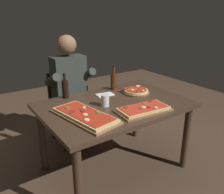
{
  "coord_description": "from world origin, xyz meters",
  "views": [
    {
      "loc": [
        -1.22,
        -1.72,
        1.59
      ],
      "look_at": [
        0.0,
        0.05,
        0.79
      ],
      "focal_mm": 37.82,
      "sensor_mm": 36.0,
      "label": 1
    }
  ],
  "objects_px": {
    "pizza_rectangular_left": "(85,115)",
    "tumbler_near_camera": "(105,101)",
    "diner_chair": "(68,103)",
    "wine_bottle_dark": "(114,81)",
    "pizza_rectangular_front": "(144,109)",
    "pizza_round_far": "(136,91)",
    "dining_table": "(115,112)",
    "seated_diner": "(71,86)",
    "oil_bottle_amber": "(65,89)"
  },
  "relations": [
    {
      "from": "pizza_round_far",
      "to": "seated_diner",
      "type": "distance_m",
      "value": 0.78
    },
    {
      "from": "pizza_rectangular_front",
      "to": "tumbler_near_camera",
      "type": "xyz_separation_m",
      "value": [
        -0.21,
        0.3,
        0.03
      ]
    },
    {
      "from": "wine_bottle_dark",
      "to": "tumbler_near_camera",
      "type": "relative_size",
      "value": 2.48
    },
    {
      "from": "tumbler_near_camera",
      "to": "seated_diner",
      "type": "distance_m",
      "value": 0.73
    },
    {
      "from": "pizza_rectangular_left",
      "to": "diner_chair",
      "type": "bearing_deg",
      "value": 74.13
    },
    {
      "from": "pizza_rectangular_left",
      "to": "tumbler_near_camera",
      "type": "distance_m",
      "value": 0.31
    },
    {
      "from": "pizza_round_far",
      "to": "seated_diner",
      "type": "bearing_deg",
      "value": 128.0
    },
    {
      "from": "oil_bottle_amber",
      "to": "diner_chair",
      "type": "height_order",
      "value": "oil_bottle_amber"
    },
    {
      "from": "dining_table",
      "to": "pizza_rectangular_left",
      "type": "height_order",
      "value": "pizza_rectangular_left"
    },
    {
      "from": "pizza_rectangular_front",
      "to": "seated_diner",
      "type": "height_order",
      "value": "seated_diner"
    },
    {
      "from": "tumbler_near_camera",
      "to": "pizza_round_far",
      "type": "bearing_deg",
      "value": 13.54
    },
    {
      "from": "diner_chair",
      "to": "seated_diner",
      "type": "xyz_separation_m",
      "value": [
        0.0,
        -0.12,
        0.26
      ]
    },
    {
      "from": "wine_bottle_dark",
      "to": "diner_chair",
      "type": "relative_size",
      "value": 0.31
    },
    {
      "from": "pizza_rectangular_front",
      "to": "oil_bottle_amber",
      "type": "height_order",
      "value": "oil_bottle_amber"
    },
    {
      "from": "dining_table",
      "to": "diner_chair",
      "type": "bearing_deg",
      "value": 97.81
    },
    {
      "from": "tumbler_near_camera",
      "to": "dining_table",
      "type": "bearing_deg",
      "value": -1.83
    },
    {
      "from": "diner_chair",
      "to": "oil_bottle_amber",
      "type": "bearing_deg",
      "value": -115.34
    },
    {
      "from": "oil_bottle_amber",
      "to": "seated_diner",
      "type": "bearing_deg",
      "value": 57.01
    },
    {
      "from": "pizza_round_far",
      "to": "wine_bottle_dark",
      "type": "relative_size",
      "value": 1.06
    },
    {
      "from": "pizza_rectangular_front",
      "to": "diner_chair",
      "type": "distance_m",
      "value": 1.21
    },
    {
      "from": "dining_table",
      "to": "tumbler_near_camera",
      "type": "xyz_separation_m",
      "value": [
        -0.11,
        0.0,
        0.14
      ]
    },
    {
      "from": "pizza_rectangular_left",
      "to": "oil_bottle_amber",
      "type": "bearing_deg",
      "value": 82.86
    },
    {
      "from": "dining_table",
      "to": "pizza_round_far",
      "type": "bearing_deg",
      "value": 18.0
    },
    {
      "from": "pizza_rectangular_front",
      "to": "seated_diner",
      "type": "relative_size",
      "value": 0.38
    },
    {
      "from": "pizza_round_far",
      "to": "diner_chair",
      "type": "height_order",
      "value": "diner_chair"
    },
    {
      "from": "dining_table",
      "to": "pizza_rectangular_front",
      "type": "xyz_separation_m",
      "value": [
        0.1,
        -0.3,
        0.11
      ]
    },
    {
      "from": "dining_table",
      "to": "pizza_rectangular_front",
      "type": "distance_m",
      "value": 0.34
    },
    {
      "from": "seated_diner",
      "to": "pizza_round_far",
      "type": "bearing_deg",
      "value": -52.0
    },
    {
      "from": "dining_table",
      "to": "pizza_rectangular_front",
      "type": "height_order",
      "value": "pizza_rectangular_front"
    },
    {
      "from": "oil_bottle_amber",
      "to": "seated_diner",
      "type": "distance_m",
      "value": 0.4
    },
    {
      "from": "dining_table",
      "to": "diner_chair",
      "type": "height_order",
      "value": "diner_chair"
    },
    {
      "from": "pizza_rectangular_front",
      "to": "wine_bottle_dark",
      "type": "distance_m",
      "value": 0.67
    },
    {
      "from": "oil_bottle_amber",
      "to": "tumbler_near_camera",
      "type": "height_order",
      "value": "oil_bottle_amber"
    },
    {
      "from": "pizza_rectangular_left",
      "to": "oil_bottle_amber",
      "type": "height_order",
      "value": "oil_bottle_amber"
    },
    {
      "from": "diner_chair",
      "to": "pizza_rectangular_front",
      "type": "bearing_deg",
      "value": -79.31
    },
    {
      "from": "wine_bottle_dark",
      "to": "diner_chair",
      "type": "height_order",
      "value": "wine_bottle_dark"
    },
    {
      "from": "pizza_rectangular_left",
      "to": "diner_chair",
      "type": "distance_m",
      "value": 1.05
    },
    {
      "from": "wine_bottle_dark",
      "to": "oil_bottle_amber",
      "type": "relative_size",
      "value": 1.05
    },
    {
      "from": "dining_table",
      "to": "pizza_rectangular_front",
      "type": "bearing_deg",
      "value": -71.39
    },
    {
      "from": "dining_table",
      "to": "wine_bottle_dark",
      "type": "bearing_deg",
      "value": 56.78
    },
    {
      "from": "pizza_rectangular_left",
      "to": "seated_diner",
      "type": "relative_size",
      "value": 0.5
    },
    {
      "from": "pizza_round_far",
      "to": "dining_table",
      "type": "bearing_deg",
      "value": -162.0
    },
    {
      "from": "pizza_rectangular_left",
      "to": "wine_bottle_dark",
      "type": "xyz_separation_m",
      "value": [
        0.63,
        0.47,
        0.08
      ]
    },
    {
      "from": "oil_bottle_amber",
      "to": "pizza_rectangular_left",
      "type": "bearing_deg",
      "value": -97.14
    },
    {
      "from": "wine_bottle_dark",
      "to": "tumbler_near_camera",
      "type": "distance_m",
      "value": 0.49
    },
    {
      "from": "tumbler_near_camera",
      "to": "pizza_rectangular_front",
      "type": "bearing_deg",
      "value": -54.82
    },
    {
      "from": "diner_chair",
      "to": "tumbler_near_camera",
      "type": "bearing_deg",
      "value": -89.68
    },
    {
      "from": "diner_chair",
      "to": "dining_table",
      "type": "bearing_deg",
      "value": -82.19
    },
    {
      "from": "dining_table",
      "to": "tumbler_near_camera",
      "type": "distance_m",
      "value": 0.18
    },
    {
      "from": "pizza_rectangular_left",
      "to": "tumbler_near_camera",
      "type": "relative_size",
      "value": 6.09
    }
  ]
}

